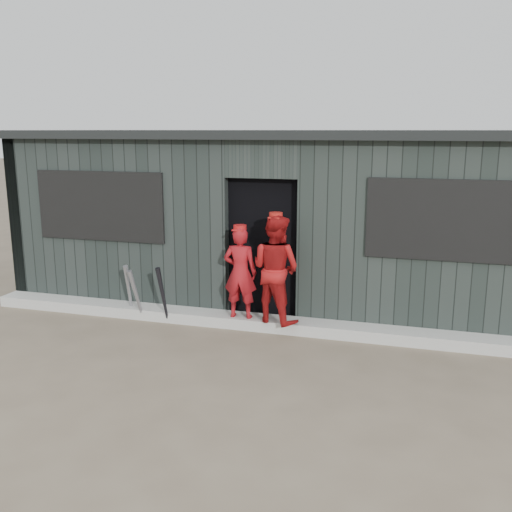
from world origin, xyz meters
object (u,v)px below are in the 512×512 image
(bat_left, at_px, (129,291))
(player_red_left, at_px, (240,273))
(player_red_right, at_px, (275,269))
(dugout, at_px, (286,216))
(player_grey_back, at_px, (300,271))
(bat_right, at_px, (163,296))
(bat_mid, at_px, (137,295))

(bat_left, bearing_deg, player_red_left, 1.96)
(player_red_right, height_order, dugout, dugout)
(player_grey_back, xyz_separation_m, dugout, (-0.45, 1.05, 0.62))
(bat_left, xyz_separation_m, player_grey_back, (2.30, 0.74, 0.27))
(dugout, bearing_deg, player_red_right, -80.91)
(bat_right, xyz_separation_m, player_red_left, (1.05, 0.19, 0.35))
(player_red_right, distance_m, player_grey_back, 0.76)
(bat_left, relative_size, player_red_right, 0.58)
(bat_left, distance_m, dugout, 2.72)
(bat_left, xyz_separation_m, bat_right, (0.59, -0.13, 0.01))
(bat_right, relative_size, dugout, 0.10)
(bat_right, relative_size, player_grey_back, 0.63)
(player_red_left, bearing_deg, player_red_right, 174.05)
(player_red_left, xyz_separation_m, player_red_right, (0.49, -0.03, 0.09))
(bat_mid, height_order, bat_right, bat_right)
(player_red_right, bearing_deg, bat_left, 22.41)
(bat_left, height_order, bat_right, bat_right)
(bat_mid, relative_size, player_red_left, 0.63)
(bat_right, bearing_deg, player_red_right, 5.98)
(player_grey_back, relative_size, dugout, 0.16)
(bat_left, relative_size, player_grey_back, 0.62)
(bat_mid, distance_m, player_red_left, 1.52)
(bat_right, height_order, dugout, dugout)
(bat_right, distance_m, dugout, 2.46)
(bat_left, distance_m, bat_right, 0.60)
(bat_left, xyz_separation_m, player_red_right, (2.13, 0.03, 0.46))
(player_red_left, xyz_separation_m, dugout, (0.21, 1.74, 0.52))
(dugout, bearing_deg, player_grey_back, -66.66)
(bat_right, bearing_deg, dugout, 56.97)
(player_grey_back, bearing_deg, dugout, -48.15)
(bat_mid, bearing_deg, player_grey_back, 22.37)
(player_red_left, height_order, dugout, dugout)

